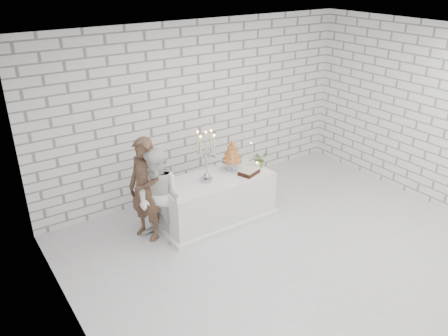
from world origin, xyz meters
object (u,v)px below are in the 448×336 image
(cake_table, at_px, (216,199))
(croquembouche, at_px, (232,155))
(candelabra, at_px, (206,157))
(groom, at_px, (145,190))
(bride, at_px, (159,198))

(cake_table, relative_size, croquembouche, 3.47)
(cake_table, relative_size, candelabra, 2.20)
(cake_table, bearing_deg, candelabra, -177.12)
(candelabra, height_order, croquembouche, candelabra)
(cake_table, bearing_deg, groom, 171.21)
(candelabra, bearing_deg, croquembouche, 11.73)
(groom, relative_size, croquembouche, 3.08)
(bride, distance_m, croquembouche, 1.42)
(croquembouche, bearing_deg, groom, 177.38)
(cake_table, distance_m, groom, 1.22)
(candelabra, distance_m, croquembouche, 0.58)
(groom, relative_size, bride, 1.09)
(candelabra, bearing_deg, groom, 169.04)
(cake_table, relative_size, groom, 1.13)
(cake_table, height_order, candelabra, candelabra)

